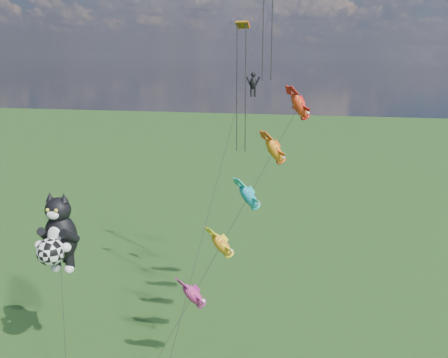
# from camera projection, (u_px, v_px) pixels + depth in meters

# --- Properties ---
(cat_kite_rig) EXTENTS (2.74, 4.11, 11.75)m
(cat_kite_rig) POSITION_uv_depth(u_px,v_px,m) (58.00, 236.00, 30.88)
(cat_kite_rig) COLOR brown
(cat_kite_rig) RESTS_ON ground
(fish_windsock_rig) EXTENTS (10.24, 12.40, 19.78)m
(fish_windsock_rig) POSITION_uv_depth(u_px,v_px,m) (248.00, 197.00, 31.85)
(fish_windsock_rig) COLOR brown
(fish_windsock_rig) RESTS_ON ground
(parafoil_rig) EXTENTS (4.56, 17.20, 26.83)m
(parafoil_rig) POSITION_uv_depth(u_px,v_px,m) (252.00, 71.00, 34.88)
(parafoil_rig) COLOR brown
(parafoil_rig) RESTS_ON ground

